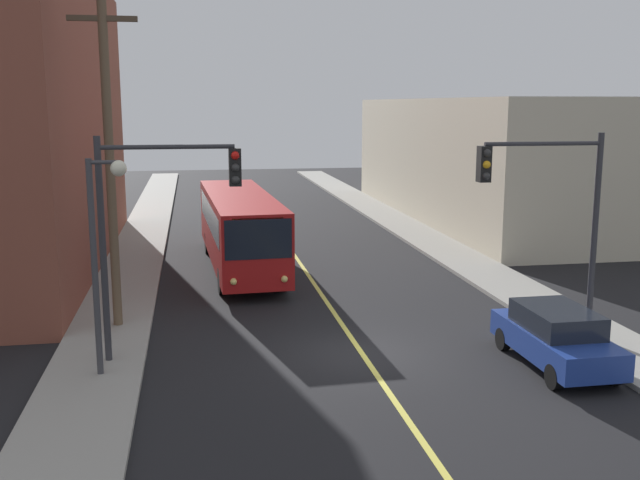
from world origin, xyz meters
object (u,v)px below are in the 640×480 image
utility_pole_near (108,135)px  traffic_signal_right_corner (548,198)px  street_lamp_left (102,235)px  city_bus (240,227)px  parked_car_blue (556,336)px  traffic_signal_left_corner (161,206)px

utility_pole_near → traffic_signal_right_corner: utility_pole_near is taller
street_lamp_left → traffic_signal_right_corner: bearing=3.7°
city_bus → traffic_signal_right_corner: size_ratio=2.04×
traffic_signal_right_corner → city_bus: bearing=125.1°
city_bus → street_lamp_left: (-4.16, -12.27, 1.92)m
parked_car_blue → utility_pole_near: utility_pole_near is taller
traffic_signal_left_corner → street_lamp_left: size_ratio=1.09×
city_bus → parked_car_blue: bearing=-60.7°
traffic_signal_right_corner → traffic_signal_left_corner: bearing=178.9°
traffic_signal_left_corner → utility_pole_near: bearing=115.9°
parked_car_blue → street_lamp_left: (-11.70, 1.13, 2.90)m
city_bus → parked_car_blue: city_bus is taller
utility_pole_near → street_lamp_left: 4.88m
parked_car_blue → utility_pole_near: (-11.88, 5.44, 5.20)m
city_bus → utility_pole_near: size_ratio=1.14×
parked_car_blue → traffic_signal_right_corner: size_ratio=0.74×
city_bus → traffic_signal_right_corner: bearing=-54.9°
city_bus → street_lamp_left: 13.10m
city_bus → street_lamp_left: street_lamp_left is taller
street_lamp_left → city_bus: bearing=71.3°
city_bus → traffic_signal_left_corner: traffic_signal_left_corner is taller
traffic_signal_left_corner → traffic_signal_right_corner: size_ratio=1.00×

